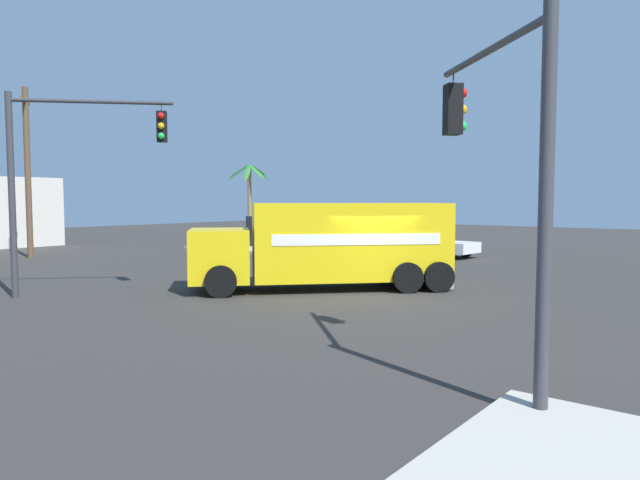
% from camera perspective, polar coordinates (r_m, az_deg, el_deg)
% --- Properties ---
extents(ground_plane, '(100.00, 100.00, 0.00)m').
position_cam_1_polar(ground_plane, '(19.00, 5.18, -5.16)').
color(ground_plane, '#33302D').
extents(sidewalk_corner_far, '(11.40, 11.40, 0.14)m').
position_cam_1_polar(sidewalk_corner_far, '(36.90, -0.66, -0.59)').
color(sidewalk_corner_far, '#B2ADA0').
rests_on(sidewalk_corner_far, ground).
extents(delivery_truck, '(7.97, 7.71, 2.90)m').
position_cam_1_polar(delivery_truck, '(19.51, 0.98, -0.42)').
color(delivery_truck, yellow).
rests_on(delivery_truck, ground).
extents(traffic_light_primary, '(2.63, 2.85, 5.56)m').
position_cam_1_polar(traffic_light_primary, '(9.49, 17.80, 8.41)').
color(traffic_light_primary, '#38383D').
rests_on(traffic_light_primary, sidewalk_corner_near).
extents(traffic_light_secondary, '(3.63, 3.48, 6.26)m').
position_cam_1_polar(traffic_light_secondary, '(19.51, -23.91, 6.98)').
color(traffic_light_secondary, '#38383D').
rests_on(traffic_light_secondary, ground).
extents(pickup_white, '(2.50, 5.31, 1.38)m').
position_cam_1_polar(pickup_white, '(31.55, 10.50, -0.23)').
color(pickup_white, white).
rests_on(pickup_white, ground).
extents(vending_machine_red, '(1.17, 1.13, 1.85)m').
position_cam_1_polar(vending_machine_red, '(36.34, -6.49, 0.89)').
color(vending_machine_red, black).
rests_on(vending_machine_red, sidewalk_corner_far).
extents(palm_tree_far, '(3.04, 3.22, 5.22)m').
position_cam_1_polar(palm_tree_far, '(38.61, -6.94, 5.13)').
color(palm_tree_far, '#7A6647').
rests_on(palm_tree_far, sidewalk_corner_far).
extents(utility_pole, '(1.30, 1.91, 8.74)m').
position_cam_1_polar(utility_pole, '(33.48, -26.83, 6.13)').
color(utility_pole, brown).
rests_on(utility_pole, ground).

